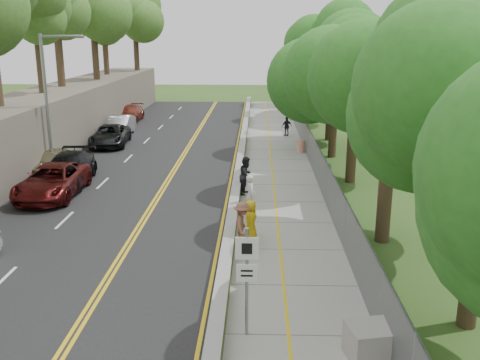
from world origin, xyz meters
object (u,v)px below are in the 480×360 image
car_2 (52,181)px  painter_0 (251,220)px  construction_barrel (301,146)px  person_far (287,126)px  signpost (247,271)px  streetlight (50,95)px  concrete_block (374,342)px

car_2 → painter_0: bearing=-29.6°
construction_barrel → person_far: size_ratio=0.53×
signpost → construction_barrel: size_ratio=3.77×
streetlight → person_far: bearing=40.9°
construction_barrel → car_2: 17.09m
car_2 → painter_0: (10.06, -5.50, 0.03)m
car_2 → person_far: (12.62, 16.66, -0.00)m
construction_barrel → concrete_block: (0.00, -24.25, 0.04)m
car_2 → painter_0: 11.46m
painter_0 → person_far: (2.57, 22.17, -0.03)m
concrete_block → painter_0: bearing=112.0°
concrete_block → painter_0: 8.66m
streetlight → person_far: (14.08, 12.21, -3.82)m
signpost → car_2: 16.13m
painter_0 → person_far: painter_0 is taller
person_far → concrete_block: bearing=67.3°
signpost → car_2: bearing=128.7°
construction_barrel → painter_0: 16.55m
streetlight → person_far: 19.03m
car_2 → person_far: 20.90m
car_2 → painter_0: size_ratio=3.51×
streetlight → car_2: size_ratio=1.41×
painter_0 → person_far: 22.31m
construction_barrel → painter_0: (-3.24, -16.23, 0.40)m
painter_0 → car_2: bearing=55.5°
concrete_block → car_2: bearing=134.5°
streetlight → construction_barrel: 16.57m
signpost → concrete_block: bearing=-16.5°
signpost → person_far: size_ratio=2.00×
streetlight → signpost: 20.72m
signpost → construction_barrel: bearing=82.1°
concrete_block → car_2: car_2 is taller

